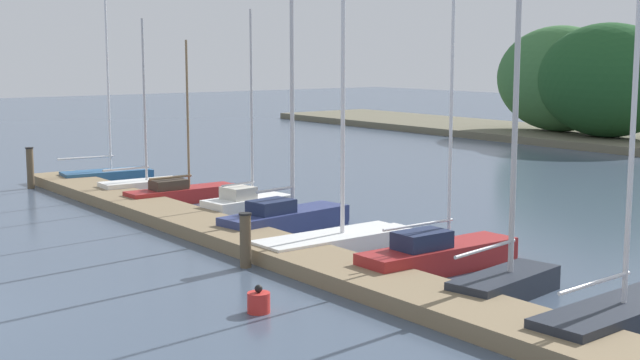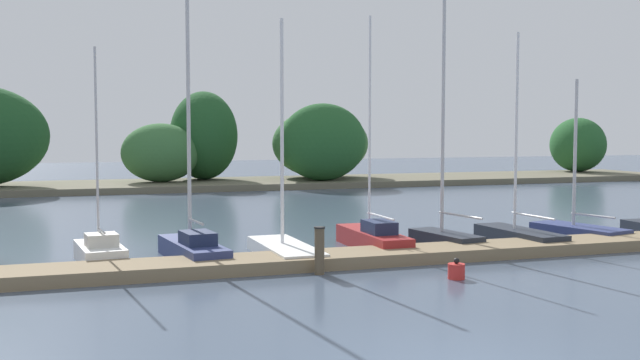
% 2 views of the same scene
% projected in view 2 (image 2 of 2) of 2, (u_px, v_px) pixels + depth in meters
% --- Properties ---
extents(dock_pier, '(31.75, 1.80, 0.35)m').
position_uv_depth(dock_pier, '(297.00, 261.00, 20.64)').
color(dock_pier, '#847051').
rests_on(dock_pier, ground).
extents(far_shore, '(75.12, 8.72, 6.51)m').
position_uv_depth(far_shore, '(168.00, 148.00, 48.50)').
color(far_shore, '#66604C').
rests_on(far_shore, ground).
extents(sailboat_3, '(1.44, 3.02, 6.20)m').
position_uv_depth(sailboat_3, '(100.00, 251.00, 21.20)').
color(sailboat_3, white).
rests_on(sailboat_3, ground).
extents(sailboat_4, '(1.62, 4.32, 8.52)m').
position_uv_depth(sailboat_4, '(192.00, 245.00, 21.67)').
color(sailboat_4, navy).
rests_on(sailboat_4, ground).
extents(sailboat_5, '(1.39, 4.53, 7.14)m').
position_uv_depth(sailboat_5, '(283.00, 247.00, 22.25)').
color(sailboat_5, white).
rests_on(sailboat_5, ground).
extents(sailboat_6, '(1.05, 4.42, 7.46)m').
position_uv_depth(sailboat_6, '(371.00, 237.00, 23.76)').
color(sailboat_6, maroon).
rests_on(sailboat_6, ground).
extents(sailboat_7, '(1.46, 3.37, 8.42)m').
position_uv_depth(sailboat_7, '(443.00, 232.00, 24.07)').
color(sailboat_7, '#232833').
rests_on(sailboat_7, ground).
extents(sailboat_8, '(1.36, 4.06, 7.07)m').
position_uv_depth(sailboat_8, '(516.00, 234.00, 24.83)').
color(sailboat_8, '#232833').
rests_on(sailboat_8, ground).
extents(sailboat_9, '(2.10, 3.79, 5.61)m').
position_uv_depth(sailboat_9, '(576.00, 229.00, 26.14)').
color(sailboat_9, navy).
rests_on(sailboat_9, ground).
extents(mooring_piling_1, '(0.30, 0.30, 1.28)m').
position_uv_depth(mooring_piling_1, '(319.00, 250.00, 19.57)').
color(mooring_piling_1, brown).
rests_on(mooring_piling_1, ground).
extents(channel_buoy_0, '(0.44, 0.44, 0.55)m').
position_uv_depth(channel_buoy_0, '(456.00, 271.00, 19.02)').
color(channel_buoy_0, red).
rests_on(channel_buoy_0, ground).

